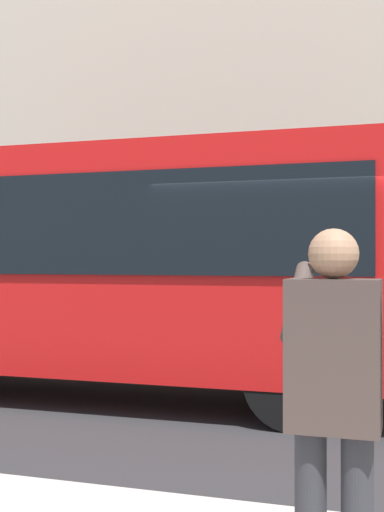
{
  "coord_description": "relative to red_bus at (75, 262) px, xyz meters",
  "views": [
    {
      "loc": [
        -1.4,
        7.84,
        1.72
      ],
      "look_at": [
        1.14,
        0.11,
        1.75
      ],
      "focal_mm": 48.33,
      "sensor_mm": 36.0,
      "label": 1
    }
  ],
  "objects": [
    {
      "name": "pedestrian_photographer",
      "position": [
        -3.86,
        4.91,
        -0.54
      ],
      "size": [
        0.53,
        0.52,
        1.7
      ],
      "color": "#2D2D33",
      "rests_on": "sidewalk_curb"
    },
    {
      "name": "building_facade_far",
      "position": [
        -2.82,
        -6.69,
        4.3
      ],
      "size": [
        28.0,
        1.55,
        12.0
      ],
      "color": "beige",
      "rests_on": "ground_plane"
    },
    {
      "name": "ground_plane",
      "position": [
        -2.8,
        0.11,
        -1.68
      ],
      "size": [
        60.0,
        60.0,
        0.0
      ],
      "primitive_type": "plane",
      "color": "#2B2B2D"
    },
    {
      "name": "red_bus",
      "position": [
        0.0,
        0.0,
        0.0
      ],
      "size": [
        9.05,
        2.54,
        3.08
      ],
      "color": "red",
      "rests_on": "ground_plane"
    }
  ]
}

